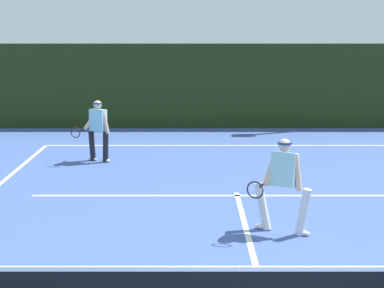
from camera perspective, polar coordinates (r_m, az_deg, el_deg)
court_line_baseline_far at (r=17.74m, az=3.13°, el=-0.14°), size 10.45×0.10×0.01m
court_line_service at (r=12.62m, az=4.38°, el=-4.87°), size 8.52×0.10×0.01m
court_line_centre at (r=9.81m, az=5.67°, el=-9.70°), size 0.10×6.40×0.01m
player_near at (r=10.30m, az=8.68°, el=-3.52°), size 1.13×0.84×1.64m
player_far at (r=15.70m, az=-8.78°, el=1.49°), size 0.98×0.85×1.59m
tennis_ball at (r=8.87m, az=6.95°, el=-11.87°), size 0.07×0.07×0.07m
back_fence_windscreen at (r=20.56m, az=2.73°, el=5.46°), size 19.00×0.12×2.86m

